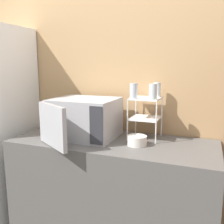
{
  "coord_description": "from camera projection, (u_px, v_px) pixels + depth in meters",
  "views": [
    {
      "loc": [
        0.68,
        -1.44,
        1.48
      ],
      "look_at": [
        -0.02,
        0.36,
        1.13
      ],
      "focal_mm": 40.0,
      "sensor_mm": 36.0,
      "label": 1
    }
  ],
  "objects": [
    {
      "name": "wall_back",
      "position": [
        127.0,
        87.0,
        2.23
      ],
      "size": [
        8.0,
        0.06,
        2.6
      ],
      "color": "tan",
      "rests_on": "ground_plane"
    },
    {
      "name": "microwave",
      "position": [
        84.0,
        118.0,
        2.04
      ],
      "size": [
        0.52,
        0.67,
        0.32
      ],
      "color": "#ADADB2",
      "rests_on": "counter"
    },
    {
      "name": "glass_front_right",
      "position": [
        153.0,
        92.0,
        1.87
      ],
      "size": [
        0.06,
        0.06,
        0.12
      ],
      "color": "silver",
      "rests_on": "dish_rack"
    },
    {
      "name": "bowl",
      "position": [
        137.0,
        141.0,
        1.85
      ],
      "size": [
        0.14,
        0.14,
        0.07
      ],
      "color": "silver",
      "rests_on": "counter"
    },
    {
      "name": "dish_rack",
      "position": [
        145.0,
        109.0,
        2.0
      ],
      "size": [
        0.24,
        0.25,
        0.33
      ],
      "color": "white",
      "rests_on": "counter"
    },
    {
      "name": "counter",
      "position": [
        112.0,
        193.0,
        2.05
      ],
      "size": [
        1.6,
        0.65,
        0.9
      ],
      "color": "#595654",
      "rests_on": "ground_plane"
    },
    {
      "name": "glass_front_left",
      "position": [
        134.0,
        91.0,
        1.92
      ],
      "size": [
        0.06,
        0.06,
        0.12
      ],
      "color": "silver",
      "rests_on": "dish_rack"
    },
    {
      "name": "glass_back_right",
      "position": [
        157.0,
        90.0,
        2.02
      ],
      "size": [
        0.06,
        0.06,
        0.12
      ],
      "color": "silver",
      "rests_on": "dish_rack"
    }
  ]
}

